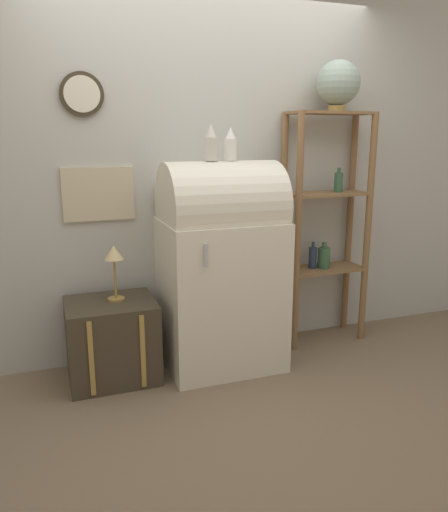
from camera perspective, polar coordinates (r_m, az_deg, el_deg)
ground_plane at (r=3.44m, az=1.07°, el=-13.64°), size 12.00×12.00×0.00m
wall_back at (r=3.60m, az=-2.25°, el=10.07°), size 7.00×0.09×2.70m
refrigerator at (r=3.39m, az=-0.33°, el=-0.91°), size 0.78×0.65×1.41m
suitcase_trunk at (r=3.40m, az=-12.67°, el=-9.37°), size 0.57×0.49×0.53m
shelf_unit at (r=3.85m, az=11.52°, el=4.12°), size 0.65×0.29×1.74m
globe at (r=3.81m, az=12.92°, el=18.69°), size 0.31×0.31×0.35m
vase_left at (r=3.24m, az=-1.51°, el=12.67°), size 0.08×0.08×0.23m
vase_center at (r=3.30m, az=0.75°, el=12.56°), size 0.08×0.08×0.21m
desk_lamp at (r=3.26m, az=-12.45°, el=-0.38°), size 0.12×0.12×0.36m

